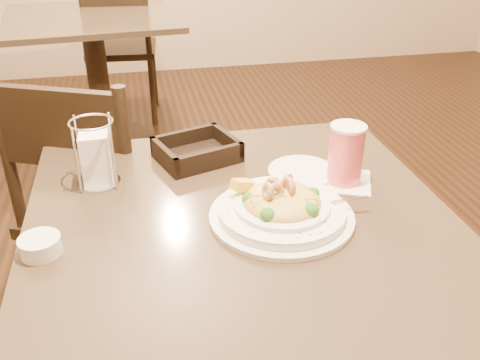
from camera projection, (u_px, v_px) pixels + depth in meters
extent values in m
cylinder|color=black|center=(242.00, 346.00, 1.31)|extent=(0.12, 0.12, 0.69)
cube|color=#4B3D2A|center=(242.00, 224.00, 1.13)|extent=(0.90, 0.90, 0.03)
cylinder|color=black|center=(106.00, 139.00, 3.25)|extent=(0.52, 0.52, 0.03)
cylinder|color=black|center=(99.00, 82.00, 3.07)|extent=(0.12, 0.12, 0.69)
cube|color=#4B3D2A|center=(90.00, 18.00, 2.90)|extent=(0.98, 0.98, 0.03)
cube|color=black|center=(105.00, 206.00, 1.74)|extent=(0.55, 0.55, 0.04)
cylinder|color=black|center=(179.00, 240.00, 1.97)|extent=(0.04, 0.04, 0.43)
cylinder|color=black|center=(89.00, 229.00, 2.04)|extent=(0.04, 0.04, 0.43)
cylinder|color=black|center=(143.00, 306.00, 1.67)|extent=(0.04, 0.04, 0.43)
cylinder|color=black|center=(39.00, 290.00, 1.73)|extent=(0.04, 0.04, 0.43)
cylinder|color=black|center=(128.00, 169.00, 1.43)|extent=(0.04, 0.04, 0.46)
cylinder|color=black|center=(7.00, 156.00, 1.50)|extent=(0.04, 0.04, 0.46)
cube|color=black|center=(60.00, 129.00, 1.42)|extent=(0.34, 0.17, 0.22)
cube|color=black|center=(122.00, 49.00, 3.41)|extent=(0.45, 0.45, 0.04)
cylinder|color=black|center=(154.00, 75.00, 3.69)|extent=(0.04, 0.04, 0.43)
cylinder|color=black|center=(101.00, 77.00, 3.66)|extent=(0.04, 0.04, 0.43)
cylinder|color=black|center=(153.00, 93.00, 3.38)|extent=(0.04, 0.04, 0.43)
cylinder|color=black|center=(95.00, 95.00, 3.34)|extent=(0.04, 0.04, 0.43)
cylinder|color=black|center=(146.00, 14.00, 3.15)|extent=(0.04, 0.04, 0.46)
cylinder|color=black|center=(84.00, 16.00, 3.11)|extent=(0.04, 0.04, 0.46)
cylinder|color=white|center=(281.00, 216.00, 1.12)|extent=(0.31, 0.31, 0.01)
cylinder|color=white|center=(282.00, 210.00, 1.11)|extent=(0.27, 0.27, 0.02)
cylinder|color=white|center=(282.00, 204.00, 1.11)|extent=(0.20, 0.20, 0.01)
ellipsoid|color=gold|center=(282.00, 202.00, 1.10)|extent=(0.16, 0.16, 0.06)
cube|color=yellow|center=(242.00, 185.00, 1.14)|extent=(0.06, 0.05, 0.04)
cube|color=silver|center=(342.00, 201.00, 1.12)|extent=(0.11, 0.01, 0.01)
cube|color=silver|center=(314.00, 202.00, 1.11)|extent=(0.03, 0.02, 0.00)
torus|color=gold|center=(312.00, 200.00, 1.08)|extent=(0.04, 0.04, 0.02)
torus|color=gold|center=(293.00, 188.00, 1.13)|extent=(0.05, 0.05, 0.01)
torus|color=gold|center=(297.00, 203.00, 1.08)|extent=(0.04, 0.04, 0.03)
torus|color=gold|center=(281.00, 195.00, 1.11)|extent=(0.03, 0.04, 0.02)
torus|color=gold|center=(302.00, 194.00, 1.11)|extent=(0.04, 0.05, 0.03)
torus|color=gold|center=(279.00, 196.00, 1.09)|extent=(0.03, 0.02, 0.03)
torus|color=gold|center=(257.00, 196.00, 1.07)|extent=(0.03, 0.03, 0.02)
torus|color=gold|center=(286.00, 189.00, 1.11)|extent=(0.06, 0.06, 0.02)
torus|color=gold|center=(282.00, 195.00, 1.09)|extent=(0.04, 0.04, 0.04)
torus|color=gold|center=(289.00, 190.00, 1.13)|extent=(0.04, 0.04, 0.02)
torus|color=gold|center=(266.00, 196.00, 1.10)|extent=(0.04, 0.05, 0.02)
torus|color=gold|center=(284.00, 189.00, 1.13)|extent=(0.05, 0.05, 0.03)
torus|color=gold|center=(286.00, 187.00, 1.10)|extent=(0.04, 0.04, 0.02)
torus|color=gold|center=(297.00, 205.00, 1.07)|extent=(0.03, 0.03, 0.03)
torus|color=gold|center=(259.00, 208.00, 1.07)|extent=(0.04, 0.04, 0.02)
torus|color=gold|center=(280.00, 197.00, 1.07)|extent=(0.03, 0.03, 0.01)
torus|color=gold|center=(276.00, 190.00, 1.09)|extent=(0.05, 0.05, 0.01)
torus|color=#E6A771|center=(276.00, 192.00, 1.07)|extent=(0.04, 0.03, 0.04)
torus|color=#E6A771|center=(290.00, 186.00, 1.09)|extent=(0.03, 0.04, 0.04)
torus|color=#E6A771|center=(290.00, 188.00, 1.08)|extent=(0.01, 0.04, 0.04)
torus|color=#E6A771|center=(267.00, 192.00, 1.07)|extent=(0.03, 0.04, 0.04)
torus|color=#E6A771|center=(274.00, 185.00, 1.09)|extent=(0.04, 0.04, 0.04)
torus|color=#E6A771|center=(287.00, 182.00, 1.10)|extent=(0.04, 0.04, 0.04)
ellipsoid|color=#225313|center=(312.00, 193.00, 1.12)|extent=(0.03, 0.03, 0.02)
ellipsoid|color=#225313|center=(274.00, 183.00, 1.16)|extent=(0.03, 0.03, 0.02)
ellipsoid|color=#225313|center=(249.00, 198.00, 1.10)|extent=(0.03, 0.03, 0.02)
ellipsoid|color=#225313|center=(268.00, 214.00, 1.05)|extent=(0.03, 0.03, 0.02)
ellipsoid|color=#225313|center=(310.00, 210.00, 1.06)|extent=(0.04, 0.04, 0.03)
cube|color=#266619|center=(302.00, 184.00, 1.19)|extent=(0.00, 0.00, 0.00)
cube|color=#266619|center=(238.00, 185.00, 1.19)|extent=(0.00, 0.00, 0.00)
cube|color=#266619|center=(235.00, 194.00, 1.15)|extent=(0.00, 0.00, 0.00)
cube|color=#266619|center=(326.00, 221.00, 1.06)|extent=(0.00, 0.00, 0.00)
cube|color=#266619|center=(286.00, 181.00, 1.20)|extent=(0.00, 0.00, 0.00)
cube|color=#266619|center=(311.00, 235.00, 1.02)|extent=(0.00, 0.00, 0.00)
cube|color=#266619|center=(298.00, 238.00, 1.01)|extent=(0.00, 0.00, 0.00)
cube|color=#266619|center=(295.00, 181.00, 1.20)|extent=(0.00, 0.00, 0.00)
cube|color=#266619|center=(335.00, 204.00, 1.11)|extent=(0.00, 0.00, 0.00)
cube|color=#266619|center=(343.00, 211.00, 1.09)|extent=(0.00, 0.00, 0.00)
cube|color=#266619|center=(280.00, 240.00, 1.00)|extent=(0.00, 0.00, 0.00)
cube|color=#266619|center=(321.00, 233.00, 1.02)|extent=(0.00, 0.00, 0.00)
cube|color=#266619|center=(254.00, 232.00, 1.03)|extent=(0.00, 0.00, 0.00)
cube|color=#266619|center=(280.00, 179.00, 1.21)|extent=(0.00, 0.00, 0.00)
cube|color=#266619|center=(300.00, 233.00, 1.02)|extent=(0.00, 0.00, 0.00)
cube|color=#266619|center=(228.00, 210.00, 1.09)|extent=(0.00, 0.00, 0.00)
cube|color=#266619|center=(325.00, 222.00, 1.06)|extent=(0.00, 0.00, 0.00)
cube|color=white|center=(343.00, 181.00, 1.26)|extent=(0.17, 0.17, 0.00)
cylinder|color=#EA5261|center=(346.00, 154.00, 1.23)|extent=(0.08, 0.08, 0.14)
cylinder|color=white|center=(349.00, 127.00, 1.20)|extent=(0.08, 0.08, 0.01)
cube|color=black|center=(197.00, 156.00, 1.37)|extent=(0.23, 0.21, 0.01)
cube|color=black|center=(227.00, 140.00, 1.39)|extent=(0.06, 0.15, 0.04)
cube|color=black|center=(165.00, 155.00, 1.31)|extent=(0.06, 0.15, 0.04)
cube|color=black|center=(185.00, 137.00, 1.41)|extent=(0.19, 0.07, 0.04)
cube|color=black|center=(210.00, 158.00, 1.30)|extent=(0.19, 0.07, 0.04)
cylinder|color=silver|center=(99.00, 182.00, 1.26)|extent=(0.10, 0.10, 0.01)
torus|color=silver|center=(91.00, 122.00, 1.18)|extent=(0.10, 0.10, 0.01)
cube|color=white|center=(96.00, 158.00, 1.23)|extent=(0.07, 0.07, 0.12)
cylinder|color=silver|center=(76.00, 161.00, 1.18)|extent=(0.01, 0.01, 0.15)
cylinder|color=silver|center=(112.00, 158.00, 1.19)|extent=(0.01, 0.01, 0.15)
cylinder|color=silver|center=(78.00, 146.00, 1.25)|extent=(0.01, 0.01, 0.15)
cylinder|color=silver|center=(112.00, 143.00, 1.26)|extent=(0.01, 0.01, 0.15)
cylinder|color=white|center=(302.00, 172.00, 1.30)|extent=(0.18, 0.18, 0.01)
cylinder|color=white|center=(40.00, 246.00, 1.01)|extent=(0.10, 0.10, 0.03)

